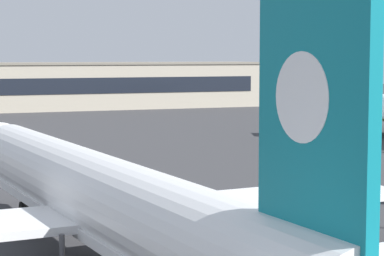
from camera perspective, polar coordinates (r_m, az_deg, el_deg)
taxiway_centreline at (r=56.21m, az=-8.29°, el=-4.80°), size 4.98×179.95×0.01m
airliner_foreground at (r=34.87m, az=-6.31°, el=-5.41°), size 32.30×41.52×11.65m
safety_cone_by_nose_gear at (r=50.25m, az=-8.93°, el=-5.73°), size 0.44×0.44×0.55m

